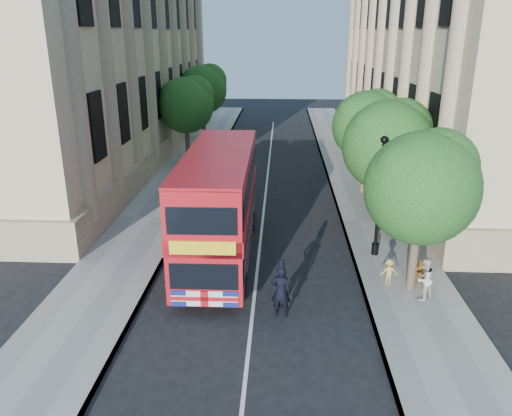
# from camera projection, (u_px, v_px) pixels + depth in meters

# --- Properties ---
(ground) EXTENTS (120.00, 120.00, 0.00)m
(ground) POSITION_uv_depth(u_px,v_px,m) (251.00, 332.00, 16.16)
(ground) COLOR black
(ground) RESTS_ON ground
(pavement_right) EXTENTS (3.50, 80.00, 0.12)m
(pavement_right) POSITION_uv_depth(u_px,v_px,m) (376.00, 222.00, 25.28)
(pavement_right) COLOR gray
(pavement_right) RESTS_ON ground
(pavement_left) EXTENTS (3.50, 80.00, 0.12)m
(pavement_left) POSITION_uv_depth(u_px,v_px,m) (152.00, 218.00, 25.84)
(pavement_left) COLOR gray
(pavement_left) RESTS_ON ground
(building_right) EXTENTS (12.00, 38.00, 18.00)m
(building_right) POSITION_uv_depth(u_px,v_px,m) (466.00, 35.00, 35.10)
(building_right) COLOR tan
(building_right) RESTS_ON ground
(building_left) EXTENTS (12.00, 38.00, 18.00)m
(building_left) POSITION_uv_depth(u_px,v_px,m) (82.00, 35.00, 36.44)
(building_left) COLOR tan
(building_left) RESTS_ON ground
(tree_right_near) EXTENTS (4.00, 4.00, 6.08)m
(tree_right_near) POSITION_uv_depth(u_px,v_px,m) (423.00, 182.00, 17.32)
(tree_right_near) COLOR #473828
(tree_right_near) RESTS_ON ground
(tree_right_mid) EXTENTS (4.20, 4.20, 6.37)m
(tree_right_mid) POSITION_uv_depth(u_px,v_px,m) (389.00, 141.00, 22.91)
(tree_right_mid) COLOR #473828
(tree_right_mid) RESTS_ON ground
(tree_right_far) EXTENTS (4.00, 4.00, 6.15)m
(tree_right_far) POSITION_uv_depth(u_px,v_px,m) (368.00, 122.00, 28.60)
(tree_right_far) COLOR #473828
(tree_right_far) RESTS_ON ground
(tree_left_far) EXTENTS (4.00, 4.00, 6.30)m
(tree_left_far) POSITION_uv_depth(u_px,v_px,m) (186.00, 102.00, 35.72)
(tree_left_far) COLOR #473828
(tree_left_far) RESTS_ON ground
(tree_left_back) EXTENTS (4.20, 4.20, 6.65)m
(tree_left_back) POSITION_uv_depth(u_px,v_px,m) (203.00, 87.00, 43.17)
(tree_left_back) COLOR #473828
(tree_left_back) RESTS_ON ground
(lamp_post) EXTENTS (0.32, 0.32, 5.16)m
(lamp_post) POSITION_uv_depth(u_px,v_px,m) (379.00, 202.00, 20.73)
(lamp_post) COLOR black
(lamp_post) RESTS_ON pavement_right
(double_decker_bus) EXTENTS (2.72, 9.83, 4.52)m
(double_decker_bus) POSITION_uv_depth(u_px,v_px,m) (219.00, 203.00, 20.65)
(double_decker_bus) COLOR #A60B13
(double_decker_bus) RESTS_ON ground
(box_van) EXTENTS (2.69, 5.67, 3.15)m
(box_van) POSITION_uv_depth(u_px,v_px,m) (216.00, 171.00, 29.10)
(box_van) COLOR black
(box_van) RESTS_ON ground
(police_constable) EXTENTS (0.73, 0.53, 1.87)m
(police_constable) POSITION_uv_depth(u_px,v_px,m) (281.00, 292.00, 16.74)
(police_constable) COLOR black
(police_constable) RESTS_ON ground
(woman_pedestrian) EXTENTS (0.96, 0.94, 1.56)m
(woman_pedestrian) POSITION_uv_depth(u_px,v_px,m) (424.00, 279.00, 17.66)
(woman_pedestrian) COLOR beige
(woman_pedestrian) RESTS_ON pavement_right
(child_a) EXTENTS (0.61, 0.46, 0.96)m
(child_a) POSITION_uv_depth(u_px,v_px,m) (420.00, 272.00, 18.86)
(child_a) COLOR #C17622
(child_a) RESTS_ON pavement_right
(child_b) EXTENTS (0.69, 0.43, 1.02)m
(child_b) POSITION_uv_depth(u_px,v_px,m) (389.00, 272.00, 18.82)
(child_b) COLOR gold
(child_b) RESTS_ON pavement_right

